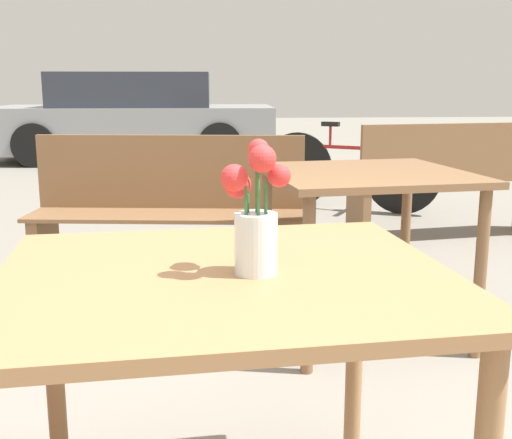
{
  "coord_description": "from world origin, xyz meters",
  "views": [
    {
      "loc": [
        -0.05,
        -1.34,
        1.12
      ],
      "look_at": [
        0.06,
        -0.02,
        0.84
      ],
      "focal_mm": 45.0,
      "sensor_mm": 36.0,
      "label": 1
    }
  ],
  "objects_px": {
    "table_front": "(226,312)",
    "flower_vase": "(255,223)",
    "parked_car": "(135,119)",
    "bicycle": "(348,170)",
    "bench_middle": "(454,177)",
    "bench_near": "(169,210)",
    "table_back": "(366,196)"
  },
  "relations": [
    {
      "from": "bench_middle",
      "to": "bicycle",
      "type": "bearing_deg",
      "value": 113.0
    },
    {
      "from": "table_front",
      "to": "bench_middle",
      "type": "distance_m",
      "value": 3.6
    },
    {
      "from": "flower_vase",
      "to": "bicycle",
      "type": "bearing_deg",
      "value": 74.36
    },
    {
      "from": "table_front",
      "to": "bicycle",
      "type": "bearing_deg",
      "value": 73.53
    },
    {
      "from": "parked_car",
      "to": "bench_near",
      "type": "bearing_deg",
      "value": -82.83
    },
    {
      "from": "table_front",
      "to": "parked_car",
      "type": "xyz_separation_m",
      "value": [
        -1.02,
        8.41,
        -0.02
      ]
    },
    {
      "from": "bench_middle",
      "to": "bicycle",
      "type": "xyz_separation_m",
      "value": [
        -0.5,
        1.19,
        -0.1
      ]
    },
    {
      "from": "table_front",
      "to": "bench_near",
      "type": "relative_size",
      "value": 0.7
    },
    {
      "from": "bench_middle",
      "to": "parked_car",
      "type": "bearing_deg",
      "value": 117.92
    },
    {
      "from": "parked_car",
      "to": "bicycle",
      "type": "bearing_deg",
      "value": -60.73
    },
    {
      "from": "flower_vase",
      "to": "parked_car",
      "type": "bearing_deg",
      "value": 97.32
    },
    {
      "from": "table_front",
      "to": "flower_vase",
      "type": "distance_m",
      "value": 0.21
    },
    {
      "from": "bench_middle",
      "to": "parked_car",
      "type": "xyz_separation_m",
      "value": [
        -2.8,
        5.29,
        0.15
      ]
    },
    {
      "from": "flower_vase",
      "to": "bench_middle",
      "type": "xyz_separation_m",
      "value": [
        1.72,
        3.15,
        -0.38
      ]
    },
    {
      "from": "bench_near",
      "to": "parked_car",
      "type": "height_order",
      "value": "parked_car"
    },
    {
      "from": "bench_middle",
      "to": "table_back",
      "type": "height_order",
      "value": "bench_middle"
    },
    {
      "from": "table_front",
      "to": "bicycle",
      "type": "distance_m",
      "value": 4.51
    },
    {
      "from": "flower_vase",
      "to": "bicycle",
      "type": "xyz_separation_m",
      "value": [
        1.21,
        4.34,
        -0.48
      ]
    },
    {
      "from": "table_front",
      "to": "flower_vase",
      "type": "relative_size",
      "value": 3.69
    },
    {
      "from": "table_back",
      "to": "parked_car",
      "type": "xyz_separation_m",
      "value": [
        -1.7,
        7.01,
        -0.03
      ]
    },
    {
      "from": "bench_middle",
      "to": "flower_vase",
      "type": "bearing_deg",
      "value": -118.61
    },
    {
      "from": "bicycle",
      "to": "bench_near",
      "type": "bearing_deg",
      "value": -123.91
    },
    {
      "from": "parked_car",
      "to": "bench_middle",
      "type": "bearing_deg",
      "value": -62.08
    },
    {
      "from": "bench_near",
      "to": "flower_vase",
      "type": "bearing_deg",
      "value": -82.22
    },
    {
      "from": "flower_vase",
      "to": "table_back",
      "type": "height_order",
      "value": "flower_vase"
    },
    {
      "from": "bench_middle",
      "to": "bench_near",
      "type": "bearing_deg",
      "value": -152.45
    },
    {
      "from": "bench_near",
      "to": "table_back",
      "type": "xyz_separation_m",
      "value": [
        0.9,
        -0.68,
        0.18
      ]
    },
    {
      "from": "flower_vase",
      "to": "bench_middle",
      "type": "height_order",
      "value": "flower_vase"
    },
    {
      "from": "bench_near",
      "to": "bicycle",
      "type": "relative_size",
      "value": 1.04
    },
    {
      "from": "flower_vase",
      "to": "bench_middle",
      "type": "relative_size",
      "value": 0.18
    },
    {
      "from": "parked_car",
      "to": "table_front",
      "type": "bearing_deg",
      "value": -83.08
    },
    {
      "from": "table_front",
      "to": "parked_car",
      "type": "height_order",
      "value": "parked_car"
    }
  ]
}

